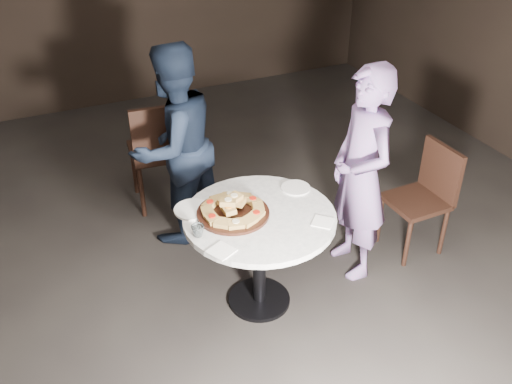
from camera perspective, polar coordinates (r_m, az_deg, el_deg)
floor at (r=3.76m, az=-1.28°, el=-10.69°), size 7.00×7.00×0.00m
table at (r=3.39m, az=0.35°, el=-4.05°), size 0.92×0.92×0.67m
serving_board at (r=3.32m, az=-2.31°, el=-2.13°), size 0.53×0.53×0.02m
focaccia_pile at (r=3.30m, az=-2.38°, el=-1.55°), size 0.37×0.38×0.10m
plate_left at (r=3.38m, az=-6.33°, el=-1.75°), size 0.26×0.26×0.01m
plate_right at (r=3.57m, az=3.99°, el=0.42°), size 0.24×0.24×0.01m
water_glass at (r=3.15m, az=-5.84°, el=-3.88°), size 0.09×0.09×0.07m
napkin_near at (r=3.05m, az=-3.47°, el=-5.90°), size 0.17×0.17×0.01m
napkin_far at (r=3.28m, az=6.69°, el=-3.00°), size 0.16×0.16×0.01m
chair_far at (r=4.41m, az=-9.63°, el=4.37°), size 0.47×0.48×0.91m
chair_right at (r=4.12m, az=16.65°, el=0.04°), size 0.39×0.37×0.79m
diner_navy at (r=3.98m, az=-8.18°, el=4.55°), size 0.87×0.79×1.45m
diner_teal at (r=3.66m, az=10.47°, el=1.67°), size 0.39×0.55×1.45m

